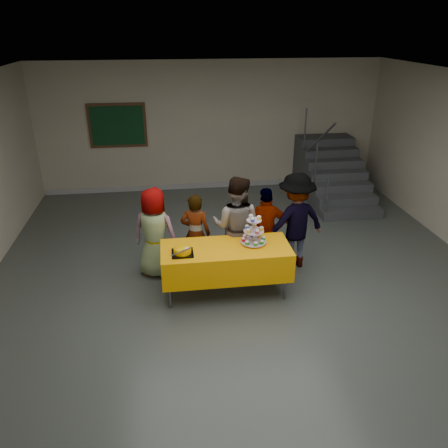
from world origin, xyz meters
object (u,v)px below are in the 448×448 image
at_px(cupcake_stand, 254,233).
at_px(schoolchild_b, 196,234).
at_px(bake_table, 226,260).
at_px(bear_cake, 182,250).
at_px(schoolchild_c, 236,226).
at_px(schoolchild_d, 266,230).
at_px(noticeboard, 117,126).
at_px(schoolchild_e, 295,221).
at_px(staircase, 330,175).
at_px(schoolchild_a, 155,233).

distance_m(cupcake_stand, schoolchild_b, 1.07).
distance_m(bake_table, bear_cake, 0.70).
bearing_deg(schoolchild_c, bear_cake, 60.98).
height_order(cupcake_stand, schoolchild_d, schoolchild_d).
bearing_deg(noticeboard, bake_table, -68.31).
bearing_deg(cupcake_stand, noticeboard, 116.40).
relative_size(bear_cake, schoolchild_b, 0.27).
height_order(bake_table, schoolchild_e, schoolchild_e).
bearing_deg(schoolchild_e, schoolchild_b, -17.17).
relative_size(cupcake_stand, staircase, 0.19).
distance_m(schoolchild_c, staircase, 4.24).
bearing_deg(schoolchild_d, bake_table, 40.66).
bearing_deg(bake_table, staircase, 51.71).
bearing_deg(cupcake_stand, schoolchild_e, 35.99).
relative_size(bake_table, schoolchild_c, 1.15).
relative_size(cupcake_stand, schoolchild_e, 0.27).
relative_size(bake_table, noticeboard, 1.45).
bearing_deg(bear_cake, schoolchild_d, 28.23).
height_order(schoolchild_d, schoolchild_e, schoolchild_e).
height_order(schoolchild_b, staircase, staircase).
bearing_deg(schoolchild_d, schoolchild_a, -1.94).
bearing_deg(staircase, bear_cake, -132.89).
distance_m(schoolchild_e, noticeboard, 5.08).
xyz_separation_m(cupcake_stand, schoolchild_c, (-0.17, 0.51, -0.11)).
bearing_deg(bake_table, noticeboard, 111.69).
bearing_deg(bear_cake, schoolchild_e, 22.44).
height_order(bear_cake, schoolchild_a, schoolchild_a).
bearing_deg(schoolchild_a, schoolchild_c, -163.99).
bearing_deg(schoolchild_d, staircase, -125.14).
xyz_separation_m(schoolchild_b, staircase, (3.38, 3.07, -0.18)).
height_order(bake_table, schoolchild_d, schoolchild_d).
height_order(bear_cake, schoolchild_d, schoolchild_d).
bearing_deg(noticeboard, bear_cake, -75.67).
height_order(schoolchild_a, schoolchild_c, schoolchild_c).
xyz_separation_m(schoolchild_e, noticeboard, (-3.06, 3.98, 0.79)).
bearing_deg(bake_table, schoolchild_b, 118.17).
height_order(cupcake_stand, schoolchild_c, schoolchild_c).
bearing_deg(schoolchild_c, cupcake_stand, 131.33).
xyz_separation_m(cupcake_stand, schoolchild_a, (-1.45, 0.62, -0.20)).
xyz_separation_m(schoolchild_d, noticeboard, (-2.58, 4.01, 0.89)).
height_order(staircase, noticeboard, noticeboard).
relative_size(schoolchild_d, noticeboard, 1.09).
xyz_separation_m(schoolchild_d, staircase, (2.26, 3.17, -0.22)).
bearing_deg(staircase, schoolchild_e, -119.48).
relative_size(schoolchild_e, noticeboard, 1.25).
height_order(cupcake_stand, schoolchild_a, schoolchild_a).
height_order(schoolchild_c, noticeboard, noticeboard).
distance_m(bear_cake, schoolchild_c, 1.12).
bearing_deg(schoolchild_a, schoolchild_d, -161.46).
height_order(cupcake_stand, schoolchild_b, schoolchild_b).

